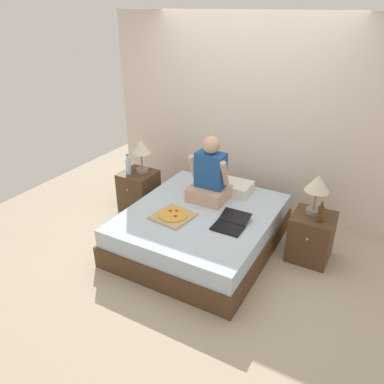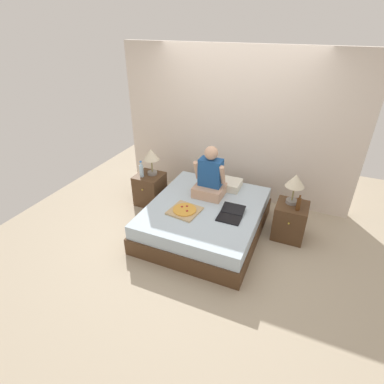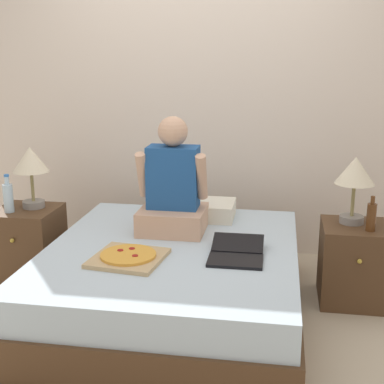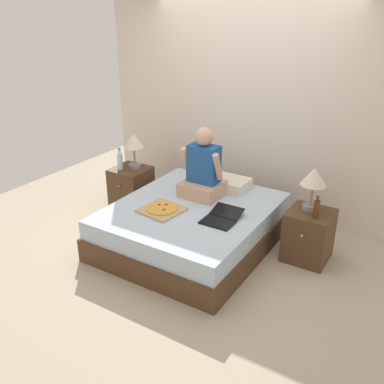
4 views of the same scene
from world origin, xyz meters
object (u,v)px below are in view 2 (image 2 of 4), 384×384
object	(u,v)px
nightstand_left	(150,189)
person_seated	(210,178)
lamp_on_right_nightstand	(295,183)
bed	(205,219)
nightstand_right	(290,221)
water_bottle	(141,170)
beer_bottle	(299,204)
pizza_box	(185,210)
lamp_on_left_nightstand	(151,156)
laptop	(230,215)

from	to	relation	value
nightstand_left	person_seated	distance (m)	1.21
lamp_on_right_nightstand	person_seated	xyz separation A→B (m)	(-1.19, -0.12, -0.12)
bed	nightstand_right	bearing A→B (deg)	18.37
water_bottle	person_seated	world-z (taller)	person_seated
bed	nightstand_left	bearing A→B (deg)	161.63
nightstand_left	beer_bottle	distance (m)	2.43
beer_bottle	pizza_box	distance (m)	1.56
nightstand_left	lamp_on_left_nightstand	xyz separation A→B (m)	(0.04, 0.05, 0.59)
lamp_on_right_nightstand	water_bottle	bearing A→B (deg)	-176.64
water_bottle	nightstand_right	size ratio (longest dim) A/B	0.51
bed	person_seated	xyz separation A→B (m)	(-0.06, 0.32, 0.52)
laptop	beer_bottle	bearing A→B (deg)	26.60
nightstand_right	person_seated	xyz separation A→B (m)	(-1.22, -0.07, 0.48)
laptop	lamp_on_right_nightstand	bearing A→B (deg)	37.87
lamp_on_right_nightstand	nightstand_right	bearing A→B (deg)	-59.07
lamp_on_right_nightstand	pizza_box	bearing A→B (deg)	-152.46
nightstand_left	laptop	world-z (taller)	nightstand_left
person_seated	laptop	xyz separation A→B (m)	(0.47, -0.44, -0.27)
nightstand_left	lamp_on_left_nightstand	size ratio (longest dim) A/B	1.19
bed	water_bottle	xyz separation A→B (m)	(-1.25, 0.30, 0.42)
lamp_on_left_nightstand	nightstand_right	bearing A→B (deg)	-1.25
bed	beer_bottle	bearing A→B (deg)	13.09
bed	water_bottle	world-z (taller)	water_bottle
pizza_box	bed	bearing A→B (deg)	51.77
bed	water_bottle	size ratio (longest dim) A/B	6.71
beer_bottle	laptop	world-z (taller)	beer_bottle
nightstand_right	person_seated	bearing A→B (deg)	-176.80
pizza_box	nightstand_right	bearing A→B (deg)	25.35
nightstand_right	nightstand_left	bearing A→B (deg)	180.00
water_bottle	pizza_box	distance (m)	1.19
lamp_on_left_nightstand	nightstand_right	distance (m)	2.37
laptop	water_bottle	bearing A→B (deg)	165.77
beer_bottle	pizza_box	size ratio (longest dim) A/B	0.51
beer_bottle	person_seated	xyz separation A→B (m)	(-1.29, 0.03, 0.11)
lamp_on_left_nightstand	lamp_on_right_nightstand	bearing A→B (deg)	0.00
bed	pizza_box	size ratio (longest dim) A/B	4.14
person_seated	laptop	distance (m)	0.70
nightstand_left	bed	bearing A→B (deg)	-18.37
bed	nightstand_left	world-z (taller)	nightstand_left
bed	lamp_on_left_nightstand	world-z (taller)	lamp_on_left_nightstand
pizza_box	nightstand_left	bearing A→B (deg)	145.82
nightstand_right	laptop	world-z (taller)	nightstand_right
nightstand_left	person_seated	bearing A→B (deg)	-3.51
lamp_on_left_nightstand	water_bottle	size ratio (longest dim) A/B	1.63
beer_bottle	pizza_box	world-z (taller)	beer_bottle
beer_bottle	person_seated	size ratio (longest dim) A/B	0.29
laptop	pizza_box	xyz separation A→B (m)	(-0.62, -0.14, -0.00)
lamp_on_right_nightstand	laptop	size ratio (longest dim) A/B	1.08
water_bottle	beer_bottle	xyz separation A→B (m)	(2.49, -0.01, -0.02)
lamp_on_left_nightstand	person_seated	distance (m)	1.08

